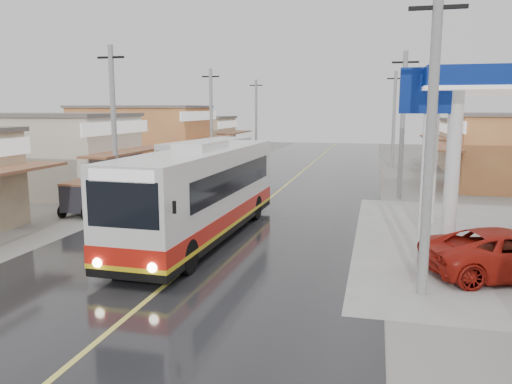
# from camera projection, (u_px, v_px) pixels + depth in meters

# --- Properties ---
(ground) EXTENTS (120.00, 120.00, 0.00)m
(ground) POSITION_uv_depth(u_px,v_px,m) (179.00, 275.00, 15.06)
(ground) COLOR slate
(ground) RESTS_ON ground
(road) EXTENTS (12.00, 90.00, 0.02)m
(road) POSITION_uv_depth(u_px,v_px,m) (276.00, 193.00, 29.44)
(road) COLOR black
(road) RESTS_ON ground
(centre_line) EXTENTS (0.15, 90.00, 0.01)m
(centre_line) POSITION_uv_depth(u_px,v_px,m) (276.00, 193.00, 29.44)
(centre_line) COLOR #D8CC4C
(centre_line) RESTS_ON road
(shopfronts_left) EXTENTS (11.00, 44.00, 5.20)m
(shopfronts_left) POSITION_uv_depth(u_px,v_px,m) (105.00, 179.00, 35.32)
(shopfronts_left) COLOR tan
(shopfronts_left) RESTS_ON ground
(utility_poles_left) EXTENTS (1.60, 50.00, 8.00)m
(utility_poles_left) POSITION_uv_depth(u_px,v_px,m) (172.00, 187.00, 32.02)
(utility_poles_left) COLOR gray
(utility_poles_left) RESTS_ON ground
(utility_poles_right) EXTENTS (1.60, 36.00, 8.00)m
(utility_poles_right) POSITION_uv_depth(u_px,v_px,m) (399.00, 198.00, 27.82)
(utility_poles_right) COLOR gray
(utility_poles_right) RESTS_ON ground
(coach_bus) EXTENTS (2.97, 11.96, 3.71)m
(coach_bus) POSITION_uv_depth(u_px,v_px,m) (203.00, 192.00, 19.04)
(coach_bus) COLOR silver
(coach_bus) RESTS_ON road
(second_bus) EXTENTS (3.54, 9.13, 2.95)m
(second_bus) POSITION_uv_depth(u_px,v_px,m) (208.00, 162.00, 31.87)
(second_bus) COLOR silver
(second_bus) RESTS_ON road
(jeepney) EXTENTS (5.62, 3.87, 1.43)m
(jeepney) POSITION_uv_depth(u_px,v_px,m) (512.00, 254.00, 14.76)
(jeepney) COLOR #A11A10
(jeepney) RESTS_ON ground
(cyclist) EXTENTS (0.90, 2.16, 2.28)m
(cyclist) POSITION_uv_depth(u_px,v_px,m) (187.00, 199.00, 23.52)
(cyclist) COLOR black
(cyclist) RESTS_ON ground
(tricycle_near) EXTENTS (1.51, 2.10, 1.61)m
(tricycle_near) POSITION_uv_depth(u_px,v_px,m) (82.00, 196.00, 23.31)
(tricycle_near) COLOR #26262D
(tricycle_near) RESTS_ON ground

